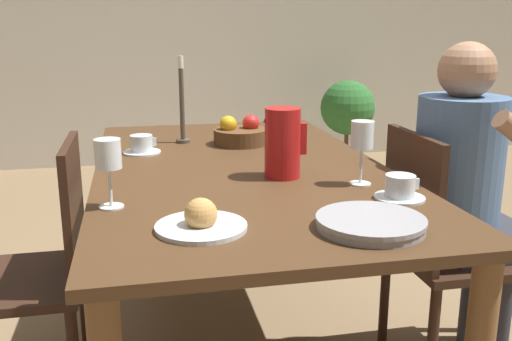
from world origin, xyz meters
name	(u,v)px	position (x,y,z in m)	size (l,w,h in m)	color
wall_back	(172,14)	(0.00, 3.23, 1.30)	(10.00, 0.06, 2.60)	beige
dining_table	(241,192)	(0.00, 0.00, 0.65)	(0.99, 1.74, 0.75)	#472D19
chair_person_side	(441,246)	(0.68, -0.19, 0.47)	(0.42, 0.42, 0.88)	#331E14
chair_opposite	(37,268)	(-0.68, -0.10, 0.47)	(0.42, 0.42, 0.88)	#331E14
person_seated	(466,182)	(0.77, -0.17, 0.69)	(0.39, 0.41, 1.17)	#33333D
red_pitcher	(283,142)	(0.11, -0.17, 0.86)	(0.14, 0.11, 0.22)	red
wine_glass_water	(362,138)	(0.32, -0.31, 0.89)	(0.07, 0.07, 0.20)	white
wine_glass_juice	(108,158)	(-0.42, -0.38, 0.88)	(0.07, 0.07, 0.19)	white
teacup_near_person	(400,189)	(0.37, -0.47, 0.78)	(0.14, 0.14, 0.07)	silver
teacup_across	(142,145)	(-0.33, 0.28, 0.78)	(0.14, 0.14, 0.07)	silver
serving_tray	(371,223)	(0.19, -0.68, 0.76)	(0.27, 0.27, 0.03)	#9E9EA3
bread_plate	(201,221)	(-0.21, -0.60, 0.77)	(0.22, 0.22, 0.08)	silver
fruit_bowl	(240,134)	(0.07, 0.36, 0.79)	(0.22, 0.22, 0.12)	brown
candlestick_tall	(182,109)	(-0.16, 0.44, 0.89)	(0.06, 0.06, 0.35)	#4C4238
potted_plant	(347,114)	(1.39, 2.60, 0.49)	(0.46, 0.46, 0.77)	#4C4742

